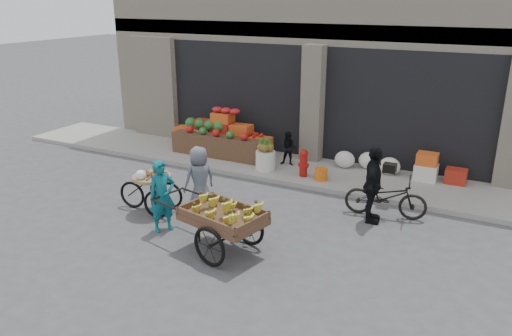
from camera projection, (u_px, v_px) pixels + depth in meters
The scene contains 15 objects.
ground at pixel (220, 233), 9.98m from camera, with size 80.00×80.00×0.00m, color #424244.
sidewalk at pixel (299, 170), 13.40m from camera, with size 18.00×2.20×0.12m, color gray.
building at pixel (350, 33), 15.62m from camera, with size 14.00×6.45×7.00m.
fruit_display at pixel (224, 134), 14.51m from camera, with size 3.10×1.12×1.24m.
pineapple_bin at pixel (265, 160), 13.20m from camera, with size 0.52×0.52×0.50m, color silver.
fire_hydrant at pixel (304, 162), 12.64m from camera, with size 0.22×0.22×0.71m.
orange_bucket at pixel (321, 174), 12.46m from camera, with size 0.32×0.32×0.30m, color orange.
right_bay_goods at pixel (403, 166), 12.66m from camera, with size 3.35×0.60×0.70m.
seated_person at pixel (289, 149), 13.46m from camera, with size 0.45×0.35×0.93m, color black.
banana_cart at pixel (221, 213), 9.04m from camera, with size 2.66×1.52×1.05m.
vendor_woman at pixel (162, 196), 9.88m from camera, with size 0.54×0.35×1.47m, color #0D5D6B.
tricycle_cart at pixel (152, 187), 10.81m from camera, with size 1.45×0.92×0.95m.
vendor_grey at pixel (200, 179), 10.81m from camera, with size 0.71×0.46×1.46m, color slate.
bicycle at pixel (386, 197), 10.60m from camera, with size 0.60×1.72×0.90m, color black.
cyclist at pixel (373, 185), 10.23m from camera, with size 0.96×0.40×1.64m, color black.
Camera 1 is at (4.75, -7.67, 4.51)m, focal length 35.00 mm.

